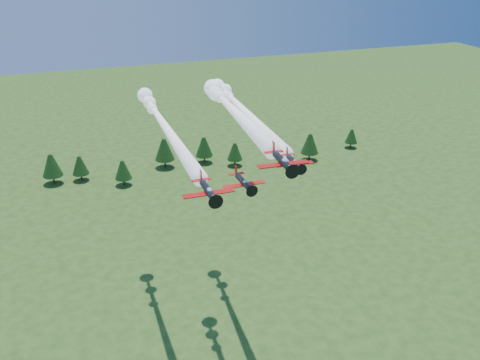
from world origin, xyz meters
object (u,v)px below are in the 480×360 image
object	(u,v)px
plane_lead	(231,108)
plane_right	(241,108)
plane_slot	(244,182)
plane_left	(163,124)

from	to	relation	value
plane_lead	plane_right	size ratio (longest dim) A/B	0.86
plane_lead	plane_right	bearing A→B (deg)	66.43
plane_lead	plane_right	xyz separation A→B (m)	(6.48, 12.88, -4.14)
plane_slot	plane_left	bearing A→B (deg)	104.56
plane_left	plane_right	size ratio (longest dim) A/B	1.11
plane_left	plane_right	xyz separation A→B (m)	(16.57, -1.44, 2.19)
plane_lead	plane_slot	bearing A→B (deg)	-96.91
plane_lead	plane_slot	world-z (taller)	plane_lead
plane_slot	plane_lead	bearing A→B (deg)	78.79
plane_right	plane_slot	xyz separation A→B (m)	(-8.82, -26.08, -4.88)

